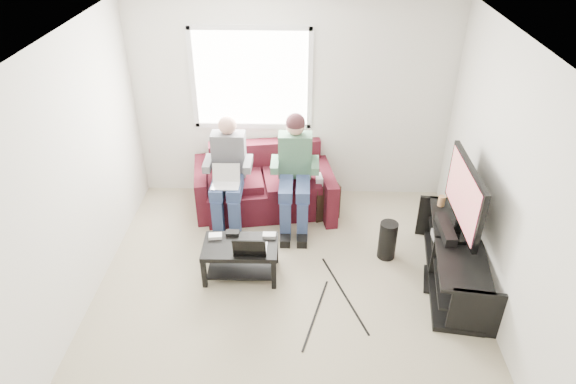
{
  "coord_description": "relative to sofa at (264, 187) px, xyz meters",
  "views": [
    {
      "loc": [
        0.14,
        -3.8,
        3.74
      ],
      "look_at": [
        0.0,
        0.6,
        1.0
      ],
      "focal_mm": 32.0,
      "sensor_mm": 36.0,
      "label": 1
    }
  ],
  "objects": [
    {
      "name": "drink_cup",
      "position": [
        2.07,
        -0.71,
        0.29
      ],
      "size": [
        0.08,
        0.08,
        0.12
      ],
      "primitive_type": "cylinder",
      "color": "#B57E4E",
      "rests_on": "tv_stand"
    },
    {
      "name": "keyboard_floor",
      "position": [
        1.9,
        -1.37,
        -0.29
      ],
      "size": [
        0.24,
        0.47,
        0.02
      ],
      "primitive_type": "cube",
      "rotation": [
        0.0,
        0.0,
        -0.2
      ],
      "color": "black",
      "rests_on": "floor"
    },
    {
      "name": "wall_left",
      "position": [
        -1.65,
        -1.82,
        0.99
      ],
      "size": [
        0.0,
        4.5,
        4.5
      ],
      "primitive_type": "plane",
      "rotation": [
        1.57,
        0.0,
        1.57
      ],
      "color": "silver",
      "rests_on": "floor"
    },
    {
      "name": "subwoofer",
      "position": [
        1.46,
        -0.98,
        -0.08
      ],
      "size": [
        0.2,
        0.2,
        0.46
      ],
      "primitive_type": "cylinder",
      "color": "black",
      "rests_on": "floor"
    },
    {
      "name": "window",
      "position": [
        -0.15,
        0.41,
        1.29
      ],
      "size": [
        1.48,
        0.04,
        1.28
      ],
      "color": "white",
      "rests_on": "wall_back"
    },
    {
      "name": "person_right",
      "position": [
        0.4,
        -0.28,
        0.48
      ],
      "size": [
        0.4,
        0.71,
        1.38
      ],
      "color": "navy",
      "rests_on": "sofa"
    },
    {
      "name": "controller_b",
      "position": [
        -0.26,
        -1.15,
        0.11
      ],
      "size": [
        0.14,
        0.09,
        0.04
      ],
      "primitive_type": "cube",
      "rotation": [
        0.0,
        0.0,
        -0.0
      ],
      "color": "black",
      "rests_on": "coffee_table"
    },
    {
      "name": "person_left",
      "position": [
        -0.4,
        -0.3,
        0.42
      ],
      "size": [
        0.4,
        0.7,
        1.33
      ],
      "color": "navy",
      "rests_on": "sofa"
    },
    {
      "name": "coffee_table",
      "position": [
        -0.16,
        -1.33,
        -0.02
      ],
      "size": [
        0.8,
        0.5,
        0.4
      ],
      "color": "black",
      "rests_on": "floor"
    },
    {
      "name": "laptop_silver",
      "position": [
        -0.4,
        -0.53,
        0.4
      ],
      "size": [
        0.34,
        0.25,
        0.24
      ],
      "primitive_type": null,
      "rotation": [
        0.0,
        0.0,
        -0.08
      ],
      "color": "silver",
      "rests_on": "person_left"
    },
    {
      "name": "floor",
      "position": [
        0.35,
        -1.82,
        -0.31
      ],
      "size": [
        4.5,
        4.5,
        0.0
      ],
      "primitive_type": "plane",
      "color": "tan",
      "rests_on": "ground"
    },
    {
      "name": "ceiling",
      "position": [
        0.35,
        -1.82,
        2.29
      ],
      "size": [
        4.5,
        4.5,
        0.0
      ],
      "primitive_type": "plane",
      "rotation": [
        3.14,
        0.0,
        0.0
      ],
      "color": "white",
      "rests_on": "wall_back"
    },
    {
      "name": "soundbar",
      "position": [
        2.0,
        -1.24,
        0.28
      ],
      "size": [
        0.12,
        0.5,
        0.1
      ],
      "primitive_type": "cube",
      "color": "black",
      "rests_on": "tv_stand"
    },
    {
      "name": "end_table",
      "position": [
        0.77,
        -0.14,
        -0.05
      ],
      "size": [
        0.32,
        0.32,
        0.57
      ],
      "color": "black",
      "rests_on": "floor"
    },
    {
      "name": "tv_stand",
      "position": [
        2.12,
        -1.34,
        -0.07
      ],
      "size": [
        0.7,
        1.68,
        0.54
      ],
      "color": "black",
      "rests_on": "floor"
    },
    {
      "name": "tv",
      "position": [
        2.11,
        -1.24,
        0.69
      ],
      "size": [
        0.12,
        1.1,
        0.81
      ],
      "color": "black",
      "rests_on": "tv_stand"
    },
    {
      "name": "wall_right",
      "position": [
        2.35,
        -1.82,
        0.99
      ],
      "size": [
        0.0,
        4.5,
        4.5
      ],
      "primitive_type": "plane",
      "rotation": [
        1.57,
        0.0,
        -1.57
      ],
      "color": "silver",
      "rests_on": "floor"
    },
    {
      "name": "controller_c",
      "position": [
        0.14,
        -1.18,
        0.11
      ],
      "size": [
        0.14,
        0.09,
        0.04
      ],
      "primitive_type": "cube",
      "rotation": [
        0.0,
        0.0,
        0.01
      ],
      "color": "gray",
      "rests_on": "coffee_table"
    },
    {
      "name": "laptop_black",
      "position": [
        -0.04,
        -1.41,
        0.21
      ],
      "size": [
        0.35,
        0.25,
        0.24
      ],
      "primitive_type": null,
      "rotation": [
        0.0,
        0.0,
        0.03
      ],
      "color": "black",
      "rests_on": "coffee_table"
    },
    {
      "name": "controller_a",
      "position": [
        -0.44,
        -1.21,
        0.11
      ],
      "size": [
        0.15,
        0.11,
        0.04
      ],
      "primitive_type": "cube",
      "rotation": [
        0.0,
        0.0,
        0.12
      ],
      "color": "silver",
      "rests_on": "coffee_table"
    },
    {
      "name": "console_grey",
      "position": [
        2.12,
        -1.04,
        0.02
      ],
      "size": [
        0.34,
        0.26,
        0.08
      ],
      "primitive_type": "cube",
      "color": "gray",
      "rests_on": "tv_stand"
    },
    {
      "name": "console_white",
      "position": [
        2.12,
        -1.74,
        0.01
      ],
      "size": [
        0.3,
        0.22,
        0.06
      ],
      "primitive_type": "cube",
      "color": "silver",
      "rests_on": "tv_stand"
    },
    {
      "name": "sofa",
      "position": [
        0.0,
        0.0,
        0.0
      ],
      "size": [
        1.88,
        1.06,
        0.82
      ],
      "color": "#471121",
      "rests_on": "floor"
    },
    {
      "name": "wall_back",
      "position": [
        0.35,
        0.43,
        0.99
      ],
      "size": [
        4.5,
        0.0,
        4.5
      ],
      "primitive_type": "plane",
      "rotation": [
        1.57,
        0.0,
        0.0
      ],
      "color": "silver",
      "rests_on": "floor"
    },
    {
      "name": "console_black",
      "position": [
        2.12,
        -1.39,
        0.01
      ],
      "size": [
        0.38,
        0.3,
        0.07
      ],
      "primitive_type": "cube",
      "color": "black",
      "rests_on": "tv_stand"
    }
  ]
}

